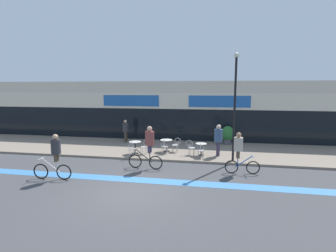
% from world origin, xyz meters
% --- Properties ---
extents(ground_plane, '(120.00, 120.00, 0.00)m').
position_xyz_m(ground_plane, '(0.00, 0.00, 0.00)').
color(ground_plane, '#424244').
extents(sidewalk_slab, '(40.00, 5.50, 0.12)m').
position_xyz_m(sidewalk_slab, '(0.00, 7.25, 0.06)').
color(sidewalk_slab, gray).
rests_on(sidewalk_slab, ground).
extents(storefront_facade, '(40.00, 4.06, 4.60)m').
position_xyz_m(storefront_facade, '(0.00, 11.96, 2.30)').
color(storefront_facade, beige).
rests_on(storefront_facade, ground).
extents(bike_lane_stripe, '(36.00, 0.70, 0.01)m').
position_xyz_m(bike_lane_stripe, '(0.00, 1.40, 0.00)').
color(bike_lane_stripe, '#3D7AB7').
rests_on(bike_lane_stripe, ground).
extents(bistro_table_0, '(0.73, 0.73, 0.75)m').
position_xyz_m(bistro_table_0, '(-1.65, 5.50, 0.66)').
color(bistro_table_0, black).
rests_on(bistro_table_0, sidewalk_slab).
extents(bistro_table_1, '(0.77, 0.77, 0.75)m').
position_xyz_m(bistro_table_1, '(0.12, 6.37, 0.66)').
color(bistro_table_1, black).
rests_on(bistro_table_1, sidewalk_slab).
extents(bistro_table_2, '(0.66, 0.66, 0.73)m').
position_xyz_m(bistro_table_2, '(2.33, 5.78, 0.64)').
color(bistro_table_2, black).
rests_on(bistro_table_2, sidewalk_slab).
extents(cafe_chair_0_near, '(0.44, 0.59, 0.90)m').
position_xyz_m(cafe_chair_0_near, '(-1.66, 4.87, 0.64)').
color(cafe_chair_0_near, '#B7B2AD').
rests_on(cafe_chair_0_near, sidewalk_slab).
extents(cafe_chair_0_side, '(0.59, 0.44, 0.90)m').
position_xyz_m(cafe_chair_0_side, '(-1.03, 5.49, 0.64)').
color(cafe_chair_0_side, '#B7B2AD').
rests_on(cafe_chair_0_side, sidewalk_slab).
extents(cafe_chair_1_near, '(0.43, 0.59, 0.90)m').
position_xyz_m(cafe_chair_1_near, '(0.12, 5.74, 0.64)').
color(cafe_chair_1_near, '#B7B2AD').
rests_on(cafe_chair_1_near, sidewalk_slab).
extents(cafe_chair_1_side, '(0.59, 0.43, 0.90)m').
position_xyz_m(cafe_chair_1_side, '(0.75, 6.37, 0.64)').
color(cafe_chair_1_side, '#B7B2AD').
rests_on(cafe_chair_1_side, sidewalk_slab).
extents(cafe_chair_2_near, '(0.44, 0.59, 0.90)m').
position_xyz_m(cafe_chair_2_near, '(2.34, 5.16, 0.64)').
color(cafe_chair_2_near, '#B7B2AD').
rests_on(cafe_chair_2_near, sidewalk_slab).
extents(cafe_chair_2_side, '(0.60, 0.45, 0.90)m').
position_xyz_m(cafe_chair_2_side, '(1.71, 5.79, 0.64)').
color(cafe_chair_2_side, '#B7B2AD').
rests_on(cafe_chair_2_side, sidewalk_slab).
extents(planter_pot, '(0.89, 0.89, 1.32)m').
position_xyz_m(planter_pot, '(3.99, 9.27, 0.83)').
color(planter_pot, '#4C4C51').
rests_on(planter_pot, sidewalk_slab).
extents(lamp_post, '(0.26, 0.26, 5.80)m').
position_xyz_m(lamp_post, '(4.11, 4.89, 3.43)').
color(lamp_post, black).
rests_on(lamp_post, sidewalk_slab).
extents(cyclist_0, '(1.82, 0.53, 2.21)m').
position_xyz_m(cyclist_0, '(-0.17, 3.05, 1.28)').
color(cyclist_0, black).
rests_on(cyclist_0, ground).
extents(cyclist_1, '(1.81, 0.51, 2.08)m').
position_xyz_m(cyclist_1, '(-3.90, 0.79, 1.17)').
color(cyclist_1, black).
rests_on(cyclist_1, ground).
extents(cyclist_2, '(1.66, 0.49, 2.02)m').
position_xyz_m(cyclist_2, '(4.28, 3.12, 1.17)').
color(cyclist_2, black).
rests_on(cyclist_2, ground).
extents(pedestrian_near_end, '(0.48, 0.48, 1.65)m').
position_xyz_m(pedestrian_near_end, '(-3.39, 8.71, 1.10)').
color(pedestrian_near_end, '#4C3D2D').
rests_on(pedestrian_near_end, sidewalk_slab).
extents(pedestrian_far_end, '(0.58, 0.58, 1.87)m').
position_xyz_m(pedestrian_far_end, '(3.32, 5.87, 1.23)').
color(pedestrian_far_end, '#382D47').
rests_on(pedestrian_far_end, sidewalk_slab).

